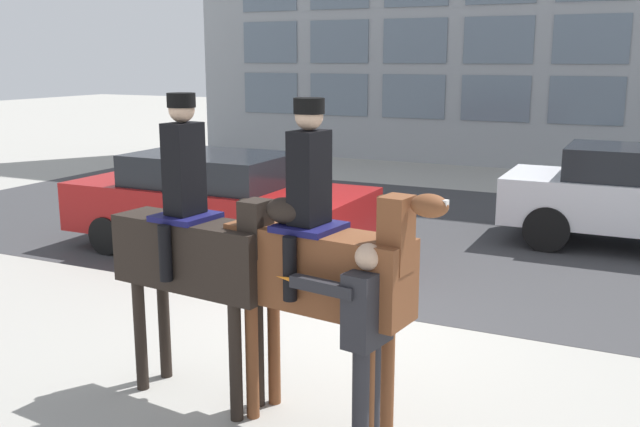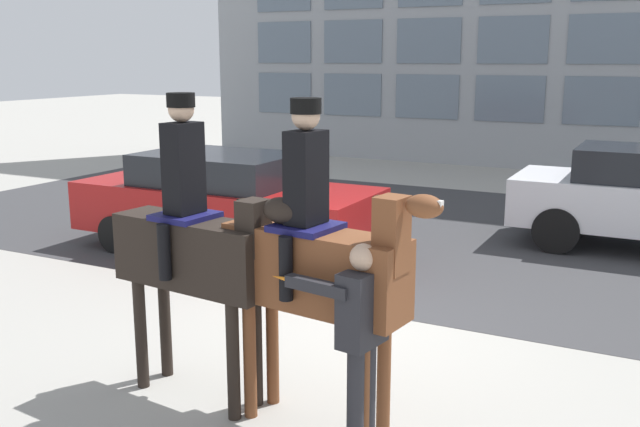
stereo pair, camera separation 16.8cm
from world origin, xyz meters
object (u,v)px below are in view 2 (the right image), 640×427
mounted_horse_companion (318,263)px  mounted_horse_lead (196,246)px  pedestrian_bystander (360,335)px  street_car_near_lane (225,201)px

mounted_horse_companion → mounted_horse_lead: bearing=-174.2°
pedestrian_bystander → street_car_near_lane: size_ratio=0.36×
mounted_horse_lead → pedestrian_bystander: size_ratio=1.60×
mounted_horse_lead → pedestrian_bystander: mounted_horse_lead is taller
mounted_horse_lead → pedestrian_bystander: bearing=-3.9°
mounted_horse_companion → street_car_near_lane: bearing=139.4°
mounted_horse_companion → pedestrian_bystander: 0.70m
mounted_horse_companion → pedestrian_bystander: (0.49, -0.27, -0.42)m
pedestrian_bystander → street_car_near_lane: (-4.34, 4.54, -0.20)m
pedestrian_bystander → street_car_near_lane: 6.28m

